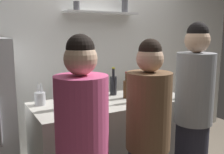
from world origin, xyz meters
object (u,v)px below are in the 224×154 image
at_px(utensil_holder, 40,98).
at_px(wine_bottle_green_glass, 136,91).
at_px(baking_pan, 85,99).
at_px(wine_bottle_pale_glass, 186,86).
at_px(wine_bottle_dark_glass, 113,85).
at_px(person_brown_jacket, 148,144).
at_px(person_grey_hoodie, 193,118).
at_px(wine_bottle_amber_glass, 126,88).
at_px(water_bottle_plastic, 61,97).

xyz_separation_m(utensil_holder, wine_bottle_green_glass, (0.88, -0.37, 0.06)).
bearing_deg(utensil_holder, wine_bottle_green_glass, -22.95).
bearing_deg(baking_pan, utensil_holder, 166.98).
distance_m(wine_bottle_green_glass, wine_bottle_pale_glass, 0.59).
bearing_deg(wine_bottle_pale_glass, wine_bottle_dark_glass, 141.45).
height_order(wine_bottle_green_glass, person_brown_jacket, person_brown_jacket).
xyz_separation_m(wine_bottle_pale_glass, person_grey_hoodie, (-0.29, -0.39, -0.19)).
bearing_deg(person_grey_hoodie, baking_pan, -87.98).
height_order(wine_bottle_pale_glass, wine_bottle_amber_glass, wine_bottle_pale_glass).
relative_size(utensil_holder, water_bottle_plastic, 0.90).
bearing_deg(utensil_holder, wine_bottle_pale_glass, -18.44).
bearing_deg(person_grey_hoodie, wine_bottle_dark_glass, -110.68).
xyz_separation_m(utensil_holder, water_bottle_plastic, (0.14, -0.24, 0.05)).
bearing_deg(water_bottle_plastic, wine_bottle_green_glass, -10.13).
bearing_deg(water_bottle_plastic, utensil_holder, 120.38).
distance_m(utensil_holder, person_brown_jacket, 1.16).
height_order(person_grey_hoodie, person_brown_jacket, person_grey_hoodie).
xyz_separation_m(wine_bottle_green_glass, wine_bottle_amber_glass, (0.01, 0.19, -0.01)).
xyz_separation_m(baking_pan, utensil_holder, (-0.44, 0.10, 0.04)).
bearing_deg(water_bottle_plastic, baking_pan, 25.07).
xyz_separation_m(water_bottle_plastic, person_grey_hoodie, (1.03, -0.63, -0.18)).
relative_size(wine_bottle_amber_glass, wine_bottle_dark_glass, 0.91).
bearing_deg(person_brown_jacket, wine_bottle_pale_glass, 36.09).
xyz_separation_m(wine_bottle_green_glass, wine_bottle_dark_glass, (-0.04, 0.38, -0.00)).
bearing_deg(water_bottle_plastic, person_grey_hoodie, -31.56).
bearing_deg(wine_bottle_pale_glass, water_bottle_plastic, 169.39).
distance_m(wine_bottle_amber_glass, person_grey_hoodie, 0.77).
bearing_deg(wine_bottle_amber_glass, person_grey_hoodie, -67.22).
height_order(baking_pan, water_bottle_plastic, water_bottle_plastic).
distance_m(utensil_holder, wine_bottle_pale_glass, 1.54).
xyz_separation_m(baking_pan, wine_bottle_green_glass, (0.44, -0.27, 0.09)).
height_order(wine_bottle_amber_glass, person_grey_hoodie, person_grey_hoodie).
relative_size(wine_bottle_green_glass, water_bottle_plastic, 1.27).
height_order(wine_bottle_dark_glass, person_grey_hoodie, person_grey_hoodie).
height_order(baking_pan, wine_bottle_dark_glass, wine_bottle_dark_glass).
xyz_separation_m(wine_bottle_pale_glass, wine_bottle_dark_glass, (-0.62, 0.50, -0.01)).
xyz_separation_m(baking_pan, water_bottle_plastic, (-0.30, -0.14, 0.09)).
xyz_separation_m(baking_pan, wine_bottle_dark_glass, (0.40, 0.11, 0.09)).
xyz_separation_m(wine_bottle_pale_glass, water_bottle_plastic, (-1.32, 0.25, -0.01)).
bearing_deg(wine_bottle_pale_glass, baking_pan, 159.34).
xyz_separation_m(baking_pan, wine_bottle_pale_glass, (1.02, -0.39, 0.10)).
bearing_deg(water_bottle_plastic, person_brown_jacket, -59.36).
relative_size(utensil_holder, wine_bottle_green_glass, 0.71).
height_order(wine_bottle_green_glass, wine_bottle_dark_glass, wine_bottle_green_glass).
relative_size(water_bottle_plastic, person_brown_jacket, 0.16).
bearing_deg(wine_bottle_green_glass, water_bottle_plastic, 169.87).
xyz_separation_m(wine_bottle_green_glass, person_brown_jacket, (-0.30, -0.61, -0.27)).
bearing_deg(utensil_holder, person_brown_jacket, -59.42).
bearing_deg(utensil_holder, wine_bottle_amber_glass, -11.76).
bearing_deg(person_brown_jacket, water_bottle_plastic, 127.51).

